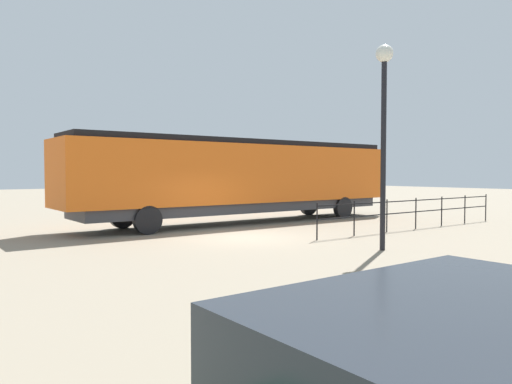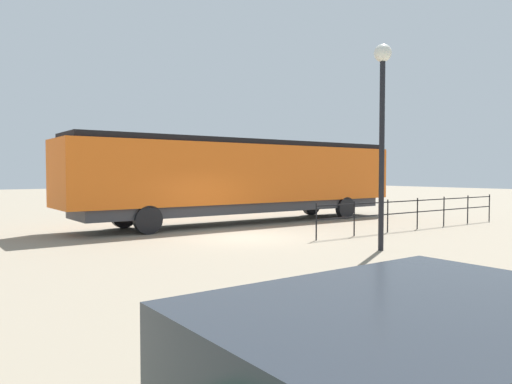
% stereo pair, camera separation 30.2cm
% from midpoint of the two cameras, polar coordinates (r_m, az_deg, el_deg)
% --- Properties ---
extents(ground_plane, '(120.00, 120.00, 0.00)m').
position_cam_midpoint_polar(ground_plane, '(17.48, -1.05, -5.40)').
color(ground_plane, gray).
extents(locomotive, '(2.86, 16.75, 3.85)m').
position_cam_midpoint_polar(locomotive, '(22.75, 0.27, 1.89)').
color(locomotive, orange).
rests_on(locomotive, ground_plane).
extents(lamp_post, '(0.52, 0.52, 6.15)m').
position_cam_midpoint_polar(lamp_post, '(15.06, 15.30, 9.90)').
color(lamp_post, black).
rests_on(lamp_post, ground_plane).
extents(platform_fence, '(0.05, 11.49, 1.29)m').
position_cam_midpoint_polar(platform_fence, '(21.13, 18.97, -1.92)').
color(platform_fence, black).
rests_on(platform_fence, ground_plane).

